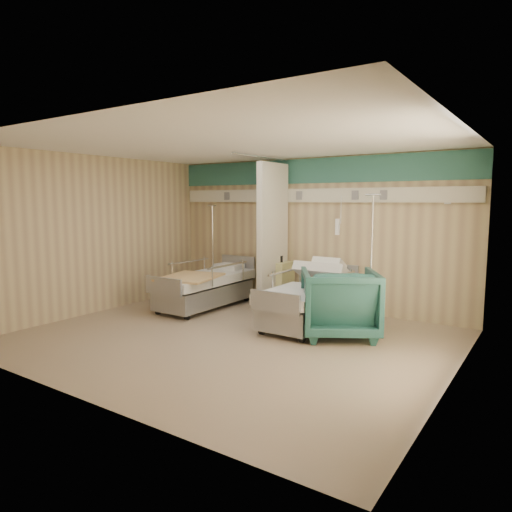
# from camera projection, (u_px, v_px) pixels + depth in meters

# --- Properties ---
(ground) EXTENTS (6.00, 5.00, 0.00)m
(ground) POSITION_uv_depth(u_px,v_px,m) (231.00, 338.00, 6.67)
(ground) COLOR #88735E
(ground) RESTS_ON ground
(room_walls) EXTENTS (6.04, 5.04, 2.82)m
(room_walls) POSITION_uv_depth(u_px,v_px,m) (239.00, 210.00, 6.67)
(room_walls) COLOR tan
(room_walls) RESTS_ON ground
(bed_right) EXTENTS (1.00, 2.16, 0.63)m
(bed_right) POSITION_uv_depth(u_px,v_px,m) (309.00, 306.00, 7.38)
(bed_right) COLOR silver
(bed_right) RESTS_ON ground
(bed_left) EXTENTS (1.00, 2.16, 0.63)m
(bed_left) POSITION_uv_depth(u_px,v_px,m) (205.00, 291.00, 8.59)
(bed_left) COLOR silver
(bed_left) RESTS_ON ground
(bedside_cabinet) EXTENTS (0.50, 0.48, 0.85)m
(bedside_cabinet) POSITION_uv_depth(u_px,v_px,m) (277.00, 284.00, 8.74)
(bedside_cabinet) COLOR #D3D184
(bedside_cabinet) RESTS_ON ground
(visitor_armchair) EXTENTS (1.49, 1.51, 1.01)m
(visitor_armchair) POSITION_uv_depth(u_px,v_px,m) (339.00, 303.00, 6.74)
(visitor_armchair) COLOR #20524B
(visitor_armchair) RESTS_ON ground
(waffle_blanket) EXTENTS (0.73, 0.71, 0.06)m
(waffle_blanket) POSITION_uv_depth(u_px,v_px,m) (340.00, 267.00, 6.64)
(waffle_blanket) COLOR white
(waffle_blanket) RESTS_ON visitor_armchair
(iv_stand_right) EXTENTS (0.38, 0.38, 2.12)m
(iv_stand_right) POSITION_uv_depth(u_px,v_px,m) (370.00, 296.00, 7.55)
(iv_stand_right) COLOR silver
(iv_stand_right) RESTS_ON ground
(iv_stand_left) EXTENTS (0.34, 0.34, 1.92)m
(iv_stand_left) POSITION_uv_depth(u_px,v_px,m) (213.00, 278.00, 9.54)
(iv_stand_left) COLOR silver
(iv_stand_left) RESTS_ON ground
(call_remote) EXTENTS (0.19, 0.14, 0.04)m
(call_remote) POSITION_uv_depth(u_px,v_px,m) (309.00, 288.00, 7.14)
(call_remote) COLOR black
(call_remote) RESTS_ON bed_right
(tan_blanket) EXTENTS (1.11, 1.28, 0.04)m
(tan_blanket) POSITION_uv_depth(u_px,v_px,m) (190.00, 277.00, 8.14)
(tan_blanket) COLOR tan
(tan_blanket) RESTS_ON bed_left
(toiletry_bag) EXTENTS (0.26, 0.22, 0.12)m
(toiletry_bag) POSITION_uv_depth(u_px,v_px,m) (277.00, 259.00, 8.64)
(toiletry_bag) COLOR black
(toiletry_bag) RESTS_ON bedside_cabinet
(white_cup) EXTENTS (0.11, 0.11, 0.13)m
(white_cup) POSITION_uv_depth(u_px,v_px,m) (272.00, 257.00, 8.80)
(white_cup) COLOR white
(white_cup) RESTS_ON bedside_cabinet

